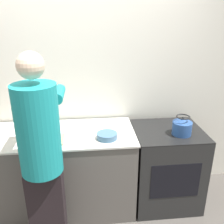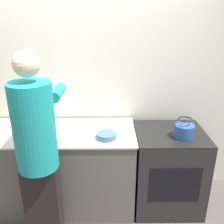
{
  "view_description": "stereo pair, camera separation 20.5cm",
  "coord_description": "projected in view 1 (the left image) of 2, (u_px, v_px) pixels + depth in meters",
  "views": [
    {
      "loc": [
        0.01,
        -1.97,
        2.03
      ],
      "look_at": [
        0.24,
        0.23,
        1.15
      ],
      "focal_mm": 40.0,
      "sensor_mm": 36.0,
      "label": 1
    },
    {
      "loc": [
        0.22,
        -1.98,
        2.03
      ],
      "look_at": [
        0.24,
        0.23,
        1.15
      ],
      "focal_mm": 40.0,
      "sensor_mm": 36.0,
      "label": 2
    }
  ],
  "objects": [
    {
      "name": "counter",
      "position": [
        55.0,
        172.0,
        2.67
      ],
      "size": [
        1.69,
        0.69,
        0.9
      ],
      "color": "#5B5651",
      "rests_on": "ground_plane"
    },
    {
      "name": "person",
      "position": [
        42.0,
        156.0,
        1.97
      ],
      "size": [
        0.37,
        0.61,
        1.8
      ],
      "color": "black",
      "rests_on": "ground_plane"
    },
    {
      "name": "cutting_board",
      "position": [
        43.0,
        140.0,
        2.36
      ],
      "size": [
        0.39,
        0.22,
        0.02
      ],
      "color": "tan",
      "rests_on": "counter"
    },
    {
      "name": "knife",
      "position": [
        45.0,
        139.0,
        2.36
      ],
      "size": [
        0.2,
        0.06,
        0.01
      ],
      "rotation": [
        0.0,
        0.0,
        -0.13
      ],
      "color": "silver",
      "rests_on": "cutting_board"
    },
    {
      "name": "wall_back",
      "position": [
        86.0,
        84.0,
        2.77
      ],
      "size": [
        8.0,
        0.05,
        2.6
      ],
      "color": "silver",
      "rests_on": "ground_plane"
    },
    {
      "name": "bowl_prep",
      "position": [
        107.0,
        136.0,
        2.4
      ],
      "size": [
        0.2,
        0.2,
        0.06
      ],
      "color": "#426684",
      "rests_on": "counter"
    },
    {
      "name": "kettle",
      "position": [
        182.0,
        127.0,
        2.5
      ],
      "size": [
        0.19,
        0.19,
        0.2
      ],
      "color": "#284C8C",
      "rests_on": "oven"
    },
    {
      "name": "oven",
      "position": [
        165.0,
        166.0,
        2.78
      ],
      "size": [
        0.72,
        0.65,
        0.89
      ],
      "color": "black",
      "rests_on": "ground_plane"
    }
  ]
}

